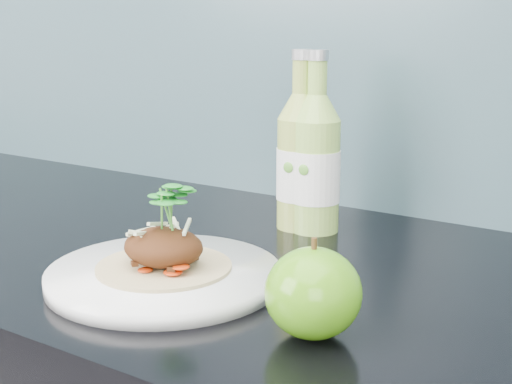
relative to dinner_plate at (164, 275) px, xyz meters
The scene contains 5 objects.
dinner_plate is the anchor object (origin of this frame).
pork_taco 0.04m from the dinner_plate, ahead, with size 0.15×0.15×0.10m.
green_apple 0.21m from the dinner_plate, ahead, with size 0.11×0.11×0.09m.
cider_bottle_left 0.28m from the dinner_plate, 86.79° to the left, with size 0.07×0.07×0.24m.
cider_bottle_right 0.28m from the dinner_plate, 81.46° to the left, with size 0.08×0.08×0.24m.
Camera 1 is at (0.41, 1.02, 1.18)m, focal length 50.00 mm.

